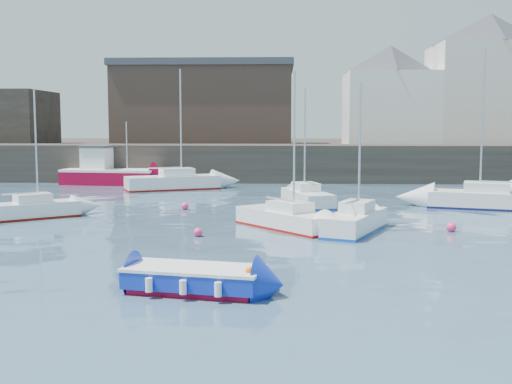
{
  "coord_description": "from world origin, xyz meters",
  "views": [
    {
      "loc": [
        1.21,
        -17.83,
        4.64
      ],
      "look_at": [
        0.0,
        12.0,
        1.5
      ],
      "focal_mm": 45.0,
      "sensor_mm": 36.0,
      "label": 1
    }
  ],
  "objects_px": {
    "sailboat_b": "(286,219)",
    "buoy_far": "(185,209)",
    "sailboat_d": "(492,199)",
    "sailboat_a": "(29,209)",
    "buoy_mid": "(451,232)",
    "blue_dinghy": "(194,278)",
    "sailboat_h": "(173,182)",
    "sailboat_c": "(355,221)",
    "sailboat_f": "(307,197)",
    "fishing_boat": "(108,172)",
    "buoy_near": "(198,236)"
  },
  "relations": [
    {
      "from": "sailboat_b",
      "to": "buoy_mid",
      "type": "bearing_deg",
      "value": -4.31
    },
    {
      "from": "sailboat_a",
      "to": "sailboat_c",
      "type": "xyz_separation_m",
      "value": [
        15.74,
        -3.49,
        0.04
      ]
    },
    {
      "from": "blue_dinghy",
      "to": "sailboat_d",
      "type": "relative_size",
      "value": 0.47
    },
    {
      "from": "fishing_boat",
      "to": "sailboat_b",
      "type": "bearing_deg",
      "value": -56.51
    },
    {
      "from": "sailboat_c",
      "to": "buoy_mid",
      "type": "distance_m",
      "value": 4.25
    },
    {
      "from": "fishing_boat",
      "to": "sailboat_h",
      "type": "relative_size",
      "value": 0.89
    },
    {
      "from": "sailboat_c",
      "to": "sailboat_f",
      "type": "distance_m",
      "value": 9.4
    },
    {
      "from": "fishing_boat",
      "to": "buoy_near",
      "type": "relative_size",
      "value": 19.92
    },
    {
      "from": "blue_dinghy",
      "to": "fishing_boat",
      "type": "height_order",
      "value": "fishing_boat"
    },
    {
      "from": "sailboat_d",
      "to": "buoy_mid",
      "type": "relative_size",
      "value": 20.8
    },
    {
      "from": "blue_dinghy",
      "to": "sailboat_b",
      "type": "relative_size",
      "value": 0.59
    },
    {
      "from": "blue_dinghy",
      "to": "fishing_boat",
      "type": "xyz_separation_m",
      "value": [
        -11.2,
        32.03,
        0.53
      ]
    },
    {
      "from": "sailboat_d",
      "to": "buoy_far",
      "type": "distance_m",
      "value": 16.99
    },
    {
      "from": "sailboat_a",
      "to": "sailboat_c",
      "type": "height_order",
      "value": "sailboat_c"
    },
    {
      "from": "blue_dinghy",
      "to": "buoy_mid",
      "type": "relative_size",
      "value": 9.73
    },
    {
      "from": "buoy_mid",
      "to": "blue_dinghy",
      "type": "bearing_deg",
      "value": -132.82
    },
    {
      "from": "blue_dinghy",
      "to": "sailboat_c",
      "type": "relative_size",
      "value": 0.64
    },
    {
      "from": "sailboat_c",
      "to": "sailboat_h",
      "type": "xyz_separation_m",
      "value": [
        -10.99,
        17.9,
        0.07
      ]
    },
    {
      "from": "buoy_mid",
      "to": "buoy_far",
      "type": "xyz_separation_m",
      "value": [
        -12.73,
        6.83,
        0.0
      ]
    },
    {
      "from": "sailboat_d",
      "to": "buoy_far",
      "type": "relative_size",
      "value": 21.45
    },
    {
      "from": "sailboat_d",
      "to": "sailboat_h",
      "type": "bearing_deg",
      "value": 153.38
    },
    {
      "from": "sailboat_b",
      "to": "buoy_near",
      "type": "xyz_separation_m",
      "value": [
        -3.7,
        -2.2,
        -0.45
      ]
    },
    {
      "from": "sailboat_c",
      "to": "buoy_mid",
      "type": "relative_size",
      "value": 15.29
    },
    {
      "from": "sailboat_a",
      "to": "buoy_mid",
      "type": "distance_m",
      "value": 20.2
    },
    {
      "from": "sailboat_c",
      "to": "buoy_far",
      "type": "height_order",
      "value": "sailboat_c"
    },
    {
      "from": "sailboat_c",
      "to": "buoy_mid",
      "type": "bearing_deg",
      "value": 4.75
    },
    {
      "from": "sailboat_a",
      "to": "sailboat_c",
      "type": "relative_size",
      "value": 0.99
    },
    {
      "from": "sailboat_c",
      "to": "sailboat_f",
      "type": "bearing_deg",
      "value": 100.61
    },
    {
      "from": "sailboat_h",
      "to": "sailboat_d",
      "type": "bearing_deg",
      "value": -26.62
    },
    {
      "from": "sailboat_b",
      "to": "buoy_mid",
      "type": "relative_size",
      "value": 16.57
    },
    {
      "from": "fishing_boat",
      "to": "sailboat_d",
      "type": "xyz_separation_m",
      "value": [
        25.24,
        -13.63,
        -0.41
      ]
    },
    {
      "from": "blue_dinghy",
      "to": "sailboat_b",
      "type": "distance_m",
      "value": 11.44
    },
    {
      "from": "sailboat_c",
      "to": "sailboat_h",
      "type": "height_order",
      "value": "sailboat_h"
    },
    {
      "from": "blue_dinghy",
      "to": "sailboat_h",
      "type": "distance_m",
      "value": 28.65
    },
    {
      "from": "sailboat_d",
      "to": "blue_dinghy",
      "type": "bearing_deg",
      "value": -127.35
    },
    {
      "from": "fishing_boat",
      "to": "buoy_mid",
      "type": "relative_size",
      "value": 18.19
    },
    {
      "from": "sailboat_b",
      "to": "buoy_far",
      "type": "height_order",
      "value": "sailboat_b"
    },
    {
      "from": "sailboat_a",
      "to": "buoy_mid",
      "type": "xyz_separation_m",
      "value": [
        19.95,
        -3.14,
        -0.45
      ]
    },
    {
      "from": "sailboat_a",
      "to": "buoy_mid",
      "type": "bearing_deg",
      "value": -8.93
    },
    {
      "from": "buoy_far",
      "to": "sailboat_b",
      "type": "bearing_deg",
      "value": -48.61
    },
    {
      "from": "sailboat_a",
      "to": "buoy_far",
      "type": "relative_size",
      "value": 15.6
    },
    {
      "from": "sailboat_h",
      "to": "buoy_far",
      "type": "bearing_deg",
      "value": -77.01
    },
    {
      "from": "sailboat_b",
      "to": "sailboat_h",
      "type": "bearing_deg",
      "value": 115.24
    },
    {
      "from": "sailboat_b",
      "to": "buoy_far",
      "type": "xyz_separation_m",
      "value": [
        -5.54,
        6.29,
        -0.45
      ]
    },
    {
      "from": "sailboat_c",
      "to": "sailboat_d",
      "type": "distance_m",
      "value": 11.74
    },
    {
      "from": "sailboat_d",
      "to": "sailboat_f",
      "type": "height_order",
      "value": "sailboat_d"
    },
    {
      "from": "sailboat_d",
      "to": "buoy_near",
      "type": "height_order",
      "value": "sailboat_d"
    },
    {
      "from": "buoy_near",
      "to": "buoy_mid",
      "type": "bearing_deg",
      "value": 8.65
    },
    {
      "from": "buoy_far",
      "to": "sailboat_f",
      "type": "bearing_deg",
      "value": 16.88
    },
    {
      "from": "fishing_boat",
      "to": "sailboat_c",
      "type": "xyz_separation_m",
      "value": [
        16.8,
        -21.79,
        -0.45
      ]
    }
  ]
}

